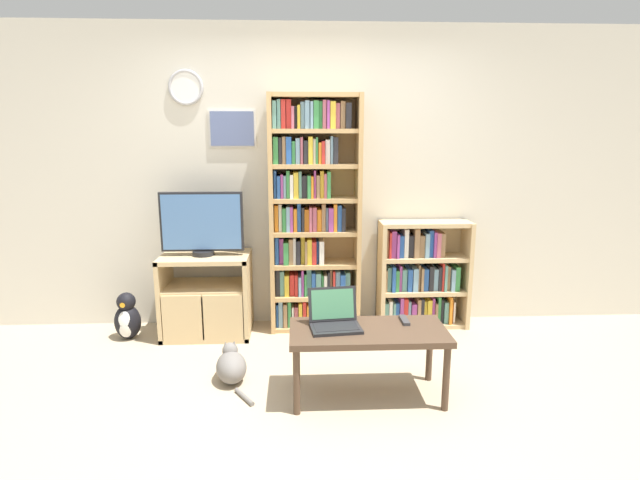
% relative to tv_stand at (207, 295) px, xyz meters
% --- Properties ---
extents(ground_plane, '(18.00, 18.00, 0.00)m').
position_rel_tv_stand_xyz_m(ground_plane, '(0.86, -1.33, -0.35)').
color(ground_plane, tan).
extents(wall_back, '(6.44, 0.09, 2.60)m').
position_rel_tv_stand_xyz_m(wall_back, '(0.86, 0.31, 0.95)').
color(wall_back, beige).
rests_on(wall_back, ground_plane).
extents(tv_stand, '(0.74, 0.49, 0.70)m').
position_rel_tv_stand_xyz_m(tv_stand, '(0.00, 0.00, 0.00)').
color(tv_stand, tan).
rests_on(tv_stand, ground_plane).
extents(television, '(0.68, 0.18, 0.53)m').
position_rel_tv_stand_xyz_m(television, '(-0.01, -0.00, 0.62)').
color(television, black).
rests_on(television, tv_stand).
extents(bookshelf_tall, '(0.77, 0.31, 2.01)m').
position_rel_tv_stand_xyz_m(bookshelf_tall, '(0.89, 0.13, 0.67)').
color(bookshelf_tall, tan).
rests_on(bookshelf_tall, ground_plane).
extents(bookshelf_short, '(0.79, 0.29, 0.95)m').
position_rel_tv_stand_xyz_m(bookshelf_short, '(1.86, 0.14, 0.10)').
color(bookshelf_short, tan).
rests_on(bookshelf_short, ground_plane).
extents(coffee_table, '(1.01, 0.48, 0.47)m').
position_rel_tv_stand_xyz_m(coffee_table, '(1.22, -1.10, 0.06)').
color(coffee_table, '#4C3828').
rests_on(coffee_table, ground_plane).
extents(laptop, '(0.34, 0.30, 0.24)m').
position_rel_tv_stand_xyz_m(laptop, '(1.01, -1.05, 0.18)').
color(laptop, '#232326').
rests_on(laptop, coffee_table).
extents(remote_near_laptop, '(0.05, 0.16, 0.02)m').
position_rel_tv_stand_xyz_m(remote_near_laptop, '(1.48, -0.98, 0.12)').
color(remote_near_laptop, '#38383A').
rests_on(remote_near_laptop, coffee_table).
extents(cat, '(0.32, 0.52, 0.26)m').
position_rel_tv_stand_xyz_m(cat, '(0.31, -0.85, -0.24)').
color(cat, slate).
rests_on(cat, ground_plane).
extents(penguin_figurine, '(0.22, 0.19, 0.40)m').
position_rel_tv_stand_xyz_m(penguin_figurine, '(-0.66, -0.07, -0.17)').
color(penguin_figurine, black).
rests_on(penguin_figurine, ground_plane).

